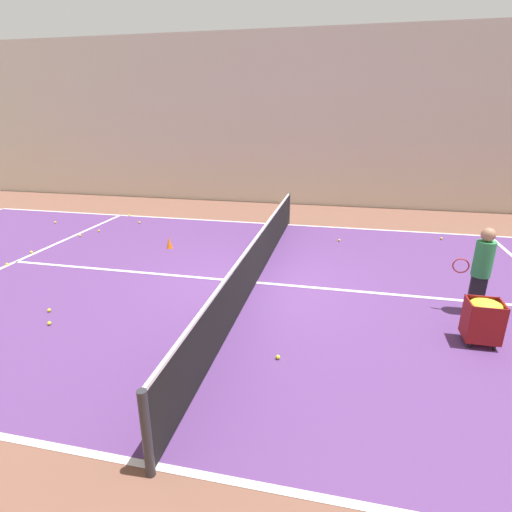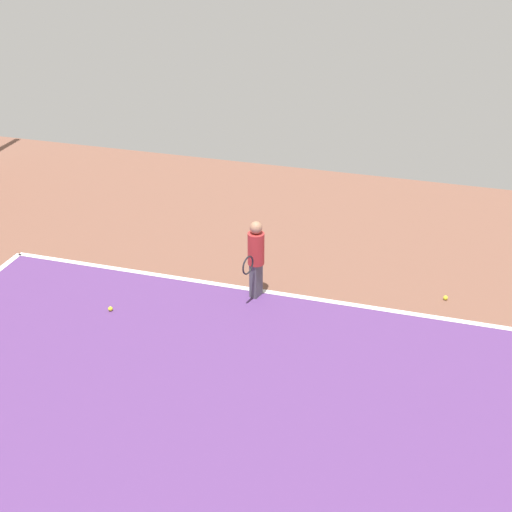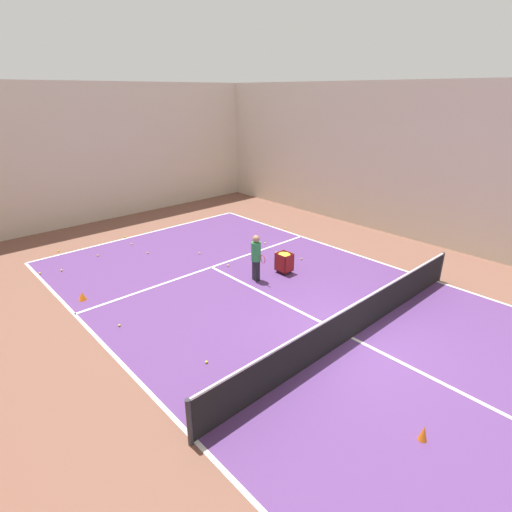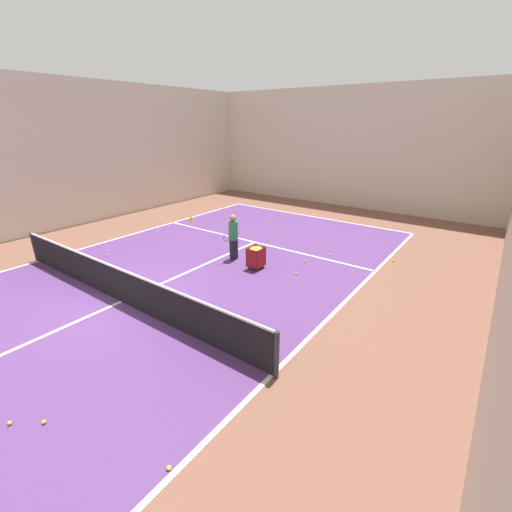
{
  "view_description": "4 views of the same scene",
  "coord_description": "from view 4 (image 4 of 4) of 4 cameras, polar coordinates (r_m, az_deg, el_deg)",
  "views": [
    {
      "loc": [
        7.87,
        1.72,
        3.5
      ],
      "look_at": [
        0.0,
        0.0,
        0.62
      ],
      "focal_mm": 28.0,
      "sensor_mm": 36.0,
      "label": 1
    },
    {
      "loc": [
        -1.89,
        -2.21,
        5.55
      ],
      "look_at": [
        0.76,
        -11.06,
        0.68
      ],
      "focal_mm": 50.0,
      "sensor_mm": 36.0,
      "label": 2
    },
    {
      "loc": [
        -7.87,
        -4.83,
        6.03
      ],
      "look_at": [
        0.48,
        4.26,
        0.9
      ],
      "focal_mm": 28.0,
      "sensor_mm": 36.0,
      "label": 3
    },
    {
      "loc": [
        7.87,
        -4.49,
        4.6
      ],
      "look_at": [
        1.63,
        4.03,
        0.45
      ],
      "focal_mm": 24.0,
      "sensor_mm": 36.0,
      "label": 4
    }
  ],
  "objects": [
    {
      "name": "tennis_ball_20",
      "position": [
        16.79,
        2.46,
        5.67
      ],
      "size": [
        0.07,
        0.07,
        0.07
      ],
      "primitive_type": "sphere",
      "color": "yellow",
      "rests_on": "ground"
    },
    {
      "name": "line_sideline_right",
      "position": [
        7.05,
        2.64,
        -19.22
      ],
      "size": [
        0.1,
        22.42,
        0.0
      ],
      "primitive_type": "cube",
      "color": "white",
      "rests_on": "ground"
    },
    {
      "name": "court_playing_area",
      "position": [
        10.16,
        -21.51,
        -7.09
      ],
      "size": [
        9.92,
        22.42,
        0.0
      ],
      "color": "#563370",
      "rests_on": "ground"
    },
    {
      "name": "tennis_ball_7",
      "position": [
        18.51,
        0.23,
        7.18
      ],
      "size": [
        0.07,
        0.07,
        0.07
      ],
      "primitive_type": "sphere",
      "color": "yellow",
      "rests_on": "ground"
    },
    {
      "name": "tennis_ball_15",
      "position": [
        15.88,
        -16.11,
        3.9
      ],
      "size": [
        0.07,
        0.07,
        0.07
      ],
      "primitive_type": "sphere",
      "color": "yellow",
      "rests_on": "ground"
    },
    {
      "name": "tennis_ball_33",
      "position": [
        12.97,
        21.89,
        -0.75
      ],
      "size": [
        0.07,
        0.07,
        0.07
      ],
      "primitive_type": "sphere",
      "color": "yellow",
      "rests_on": "ground"
    },
    {
      "name": "hall_enclosure_far",
      "position": [
        20.69,
        14.4,
        16.99
      ],
      "size": [
        16.53,
        0.15,
        6.43
      ],
      "color": "beige",
      "rests_on": "ground"
    },
    {
      "name": "line_sideline_left",
      "position": [
        14.34,
        -32.47,
        -0.72
      ],
      "size": [
        0.1,
        22.42,
        0.0
      ],
      "primitive_type": "cube",
      "color": "white",
      "rests_on": "ground"
    },
    {
      "name": "ball_cart",
      "position": [
        11.32,
        0.0,
        0.39
      ],
      "size": [
        0.46,
        0.52,
        0.76
      ],
      "color": "maroon",
      "rests_on": "ground"
    },
    {
      "name": "tennis_ball_6",
      "position": [
        13.87,
        21.97,
        0.64
      ],
      "size": [
        0.07,
        0.07,
        0.07
      ],
      "primitive_type": "sphere",
      "color": "yellow",
      "rests_on": "ground"
    },
    {
      "name": "line_centre_service",
      "position": [
        10.15,
        -21.52,
        -7.07
      ],
      "size": [
        0.1,
        12.33,
        0.0
      ],
      "primitive_type": "cube",
      "color": "white",
      "rests_on": "ground"
    },
    {
      "name": "tennis_ball_34",
      "position": [
        7.36,
        -35.81,
        -21.65
      ],
      "size": [
        0.07,
        0.07,
        0.07
      ],
      "primitive_type": "sphere",
      "color": "yellow",
      "rests_on": "ground"
    },
    {
      "name": "tennis_ball_11",
      "position": [
        19.06,
        -4.41,
        7.54
      ],
      "size": [
        0.07,
        0.07,
        0.07
      ],
      "primitive_type": "sphere",
      "color": "yellow",
      "rests_on": "ground"
    },
    {
      "name": "tennis_ball_24",
      "position": [
        12.14,
        8.32,
        -0.85
      ],
      "size": [
        0.07,
        0.07,
        0.07
      ],
      "primitive_type": "sphere",
      "color": "yellow",
      "rests_on": "ground"
    },
    {
      "name": "tennis_ball_32",
      "position": [
        19.67,
        -5.36,
        7.95
      ],
      "size": [
        0.07,
        0.07,
        0.07
      ],
      "primitive_type": "sphere",
      "color": "yellow",
      "rests_on": "ground"
    },
    {
      "name": "training_cone_0",
      "position": [
        17.34,
        -10.77,
        6.17
      ],
      "size": [
        0.25,
        0.25,
        0.27
      ],
      "primitive_type": "cone",
      "color": "orange",
      "rests_on": "ground"
    },
    {
      "name": "tennis_ball_10",
      "position": [
        13.47,
        0.59,
        1.66
      ],
      "size": [
        0.07,
        0.07,
        0.07
      ],
      "primitive_type": "sphere",
      "color": "yellow",
      "rests_on": "ground"
    },
    {
      "name": "tennis_ball_9",
      "position": [
        20.28,
        0.55,
        8.45
      ],
      "size": [
        0.07,
        0.07,
        0.07
      ],
      "primitive_type": "sphere",
      "color": "yellow",
      "rests_on": "ground"
    },
    {
      "name": "line_service_far",
      "position": [
        14.02,
        -0.22,
        2.33
      ],
      "size": [
        9.92,
        0.1,
        0.0
      ],
      "primitive_type": "cube",
      "color": "white",
      "rests_on": "ground"
    },
    {
      "name": "tennis_ball_3",
      "position": [
        7.1,
        -31.83,
        -22.44
      ],
      "size": [
        0.07,
        0.07,
        0.07
      ],
      "primitive_type": "sphere",
      "color": "yellow",
      "rests_on": "ground"
    },
    {
      "name": "tennis_ball_14",
      "position": [
        17.9,
        4.89,
        6.61
      ],
      "size": [
        0.07,
        0.07,
        0.07
      ],
      "primitive_type": "sphere",
      "color": "yellow",
      "rests_on": "ground"
    },
    {
      "name": "tennis_ball_12",
      "position": [
        13.69,
        -23.52,
        0.14
      ],
      "size": [
        0.07,
        0.07,
        0.07
      ],
      "primitive_type": "sphere",
      "color": "yellow",
      "rests_on": "ground"
    },
    {
      "name": "tennis_ball_4",
      "position": [
        14.85,
        4.2,
        3.51
      ],
      "size": [
        0.07,
        0.07,
        0.07
      ],
      "primitive_type": "sphere",
      "color": "yellow",
      "rests_on": "ground"
    },
    {
      "name": "tennis_ball_19",
      "position": [
        5.82,
        -14.33,
        -31.02
      ],
      "size": [
        0.07,
        0.07,
        0.07
      ],
      "primitive_type": "sphere",
      "color": "yellow",
      "rests_on": "ground"
    },
    {
      "name": "line_baseline_far",
      "position": [
        18.15,
        9.33,
        6.51
      ],
      "size": [
        9.92,
        0.1,
        0.0
      ],
      "primitive_type": "cube",
      "color": "white",
      "rests_on": "ground"
    },
    {
      "name": "tennis_ball_30",
      "position": [
        8.74,
        -6.09,
        -10.13
      ],
      "size": [
        0.07,
        0.07,
        0.07
      ],
      "primitive_type": "sphere",
      "color": "yellow",
      "rests_on": "ground"
    },
    {
      "name": "ground_plane",
      "position": [
        10.16,
        -21.51,
        -7.09
      ],
      "size": [
        33.04,
        33.04,
        0.0
      ],
      "primitive_type": "plane",
      "color": "brown"
    },
    {
      "name": "coach_at_net",
      "position": [
        12.02,
        -3.81,
        3.67
      ],
      "size": [
        0.38,
        0.68,
        1.63
      ],
      "rotation": [
        0.0,
        0.0,
        -1.75
      ],
      "color": "black",
      "rests_on": "ground"
    },
    {
      "name": "tennis_ball_25",
      "position": [
        12.87,
        12.18,
        0.2
      ],
      "size": [
        0.07,
        0.07,
        0.07
      ],
      "primitive_type": "sphere",
      "color": "yellow",
      "rests_on": "ground"
    },
    {
      "name": "tennis_ball_26",
      "position": [
        18.67,
        7.06,
        7.15
      ],
      "size": [
        0.07,
        0.07,
        0.07
      ],
      "primitive_type": "sphere",
      "color": "yellow",
      "rests_on": "ground"
    },
    {
      "name": "tennis_net",
      "position": [
        9.92,
        -21.93,
        -4.35
      ],
      "size": [
        10.22,
        0.1,
        1.04
      ],
      "color": "#2D2D33",
      "rests_on": "ground"
    },
    {
      "name": "tennis_ball_28",
      "position": [
        11.12,
        6.7,
        -2.92
      ],
      "size": [
        0.07,
        0.07,
        0.07
      ],
      "primitive_type": "sphere",
      "color": "yellow",
      "rests_on": "ground"
    }
  ]
}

